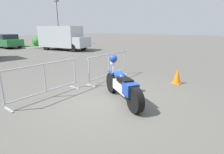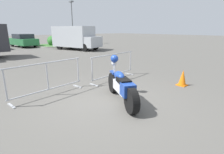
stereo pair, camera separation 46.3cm
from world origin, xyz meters
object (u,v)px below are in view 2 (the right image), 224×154
at_px(crowd_barrier_far, 114,66).
at_px(traffic_cone, 183,78).
at_px(parked_car_green, 23,40).
at_px(street_lamp, 72,16).
at_px(motorcycle, 121,85).
at_px(delivery_van, 75,37).
at_px(crowd_barrier_near, 48,78).

distance_m(crowd_barrier_far, traffic_cone, 2.72).
bearing_deg(parked_car_green, street_lamp, -95.95).
height_order(traffic_cone, street_lamp, street_lamp).
bearing_deg(parked_car_green, traffic_cone, 173.17).
relative_size(motorcycle, street_lamp, 0.37).
height_order(parked_car_green, traffic_cone, parked_car_green).
bearing_deg(crowd_barrier_far, street_lamp, 65.25).
height_order(delivery_van, traffic_cone, delivery_van).
distance_m(parked_car_green, street_lamp, 7.30).
bearing_deg(street_lamp, parked_car_green, -178.99).
bearing_deg(traffic_cone, parked_car_green, 90.12).
height_order(crowd_barrier_far, traffic_cone, crowd_barrier_far).
height_order(crowd_barrier_near, traffic_cone, crowd_barrier_near).
bearing_deg(motorcycle, crowd_barrier_near, 62.58).
xyz_separation_m(traffic_cone, street_lamp, (6.63, 19.66, 3.42)).
xyz_separation_m(crowd_barrier_far, parked_car_green, (1.31, 17.20, 0.20)).
distance_m(crowd_barrier_far, delivery_van, 11.67).
bearing_deg(parked_car_green, delivery_van, -160.70).
height_order(motorcycle, delivery_van, delivery_van).
bearing_deg(motorcycle, crowd_barrier_far, -10.86).
bearing_deg(traffic_cone, crowd_barrier_near, 150.52).
bearing_deg(crowd_barrier_far, delivery_van, 67.27).
relative_size(crowd_barrier_far, parked_car_green, 0.54).
bearing_deg(parked_car_green, crowd_barrier_near, 159.65).
bearing_deg(crowd_barrier_far, crowd_barrier_near, 180.00).
xyz_separation_m(motorcycle, traffic_cone, (2.75, -0.47, -0.20)).
relative_size(motorcycle, traffic_cone, 3.55).
bearing_deg(crowd_barrier_near, motorcycle, -53.28).
distance_m(motorcycle, delivery_van, 13.94).
bearing_deg(motorcycle, delivery_van, 0.81).
distance_m(delivery_van, street_lamp, 7.84).
bearing_deg(street_lamp, motorcycle, -116.05).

